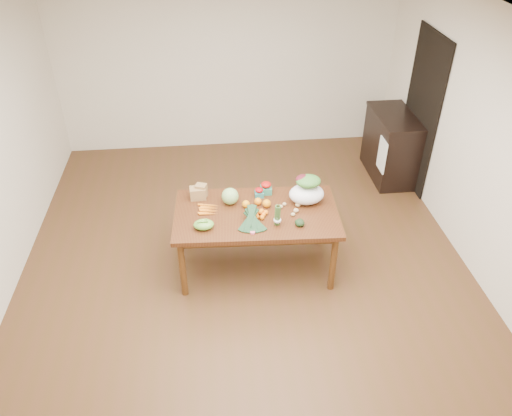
{
  "coord_description": "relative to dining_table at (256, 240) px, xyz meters",
  "views": [
    {
      "loc": [
        -0.33,
        -4.24,
        3.79
      ],
      "look_at": [
        0.12,
        0.0,
        0.8
      ],
      "focal_mm": 35.0,
      "sensor_mm": 36.0,
      "label": 1
    }
  ],
  "objects": [
    {
      "name": "potato_e",
      "position": [
        0.41,
        -0.05,
        0.4
      ],
      "size": [
        0.06,
        0.05,
        0.05
      ],
      "primitive_type": "ellipsoid",
      "color": "tan",
      "rests_on": "dining_table"
    },
    {
      "name": "dining_table",
      "position": [
        0.0,
        0.0,
        0.0
      ],
      "size": [
        1.76,
        1.04,
        0.75
      ],
      "primitive_type": "cube",
      "rotation": [
        0.0,
        0.0,
        -0.05
      ],
      "color": "#502C12",
      "rests_on": "floor"
    },
    {
      "name": "salad_bag",
      "position": [
        0.55,
        0.13,
        0.52
      ],
      "size": [
        0.39,
        0.3,
        0.29
      ],
      "primitive_type": null,
      "rotation": [
        0.0,
        0.0,
        -0.05
      ],
      "color": "white",
      "rests_on": "dining_table"
    },
    {
      "name": "dish_towel",
      "position": [
        1.84,
        1.41,
        0.18
      ],
      "size": [
        0.02,
        0.28,
        0.45
      ],
      "primitive_type": "cube",
      "color": "white",
      "rests_on": "cabinet"
    },
    {
      "name": "potato_c",
      "position": [
        0.45,
        0.06,
        0.4
      ],
      "size": [
        0.06,
        0.05,
        0.05
      ],
      "primitive_type": "ellipsoid",
      "color": "#D1B978",
      "rests_on": "dining_table"
    },
    {
      "name": "asparagus_bundle",
      "position": [
        0.19,
        -0.25,
        0.5
      ],
      "size": [
        0.09,
        0.12,
        0.26
      ],
      "primitive_type": null,
      "rotation": [
        0.15,
        0.0,
        -0.05
      ],
      "color": "#407435",
      "rests_on": "dining_table"
    },
    {
      "name": "orange_c",
      "position": [
        0.12,
        0.08,
        0.42
      ],
      "size": [
        0.09,
        0.09,
        0.09
      ],
      "primitive_type": "sphere",
      "color": "orange",
      "rests_on": "dining_table"
    },
    {
      "name": "strawberry_basket_a",
      "position": [
        0.06,
        0.29,
        0.42
      ],
      "size": [
        0.1,
        0.1,
        0.09
      ],
      "primitive_type": null,
      "rotation": [
        0.0,
        0.0,
        -0.05
      ],
      "color": "#AF0B0F",
      "rests_on": "dining_table"
    },
    {
      "name": "paper_bag",
      "position": [
        -0.6,
        0.33,
        0.45
      ],
      "size": [
        0.23,
        0.2,
        0.16
      ],
      "primitive_type": null,
      "rotation": [
        0.0,
        0.0,
        -0.05
      ],
      "color": "olive",
      "rests_on": "dining_table"
    },
    {
      "name": "floor",
      "position": [
        -0.12,
        0.01,
        -0.38
      ],
      "size": [
        6.0,
        6.0,
        0.0
      ],
      "primitive_type": "plane",
      "color": "#52321C",
      "rests_on": "ground"
    },
    {
      "name": "doorway_dark",
      "position": [
        2.36,
        1.61,
        0.68
      ],
      "size": [
        0.02,
        1.0,
        2.1
      ],
      "primitive_type": "cube",
      "color": "black",
      "rests_on": "floor"
    },
    {
      "name": "kale_bunch",
      "position": [
        -0.07,
        -0.26,
        0.45
      ],
      "size": [
        0.34,
        0.42,
        0.16
      ],
      "primitive_type": null,
      "rotation": [
        0.0,
        0.0,
        -0.05
      ],
      "color": "#15311B",
      "rests_on": "dining_table"
    },
    {
      "name": "orange_a",
      "position": [
        -0.1,
        0.1,
        0.42
      ],
      "size": [
        0.08,
        0.08,
        0.08
      ],
      "primitive_type": "sphere",
      "color": "orange",
      "rests_on": "dining_table"
    },
    {
      "name": "carrots",
      "position": [
        -0.5,
        0.09,
        0.39
      ],
      "size": [
        0.23,
        0.23,
        0.03
      ],
      "primitive_type": null,
      "rotation": [
        0.0,
        0.0,
        -0.05
      ],
      "color": "orange",
      "rests_on": "dining_table"
    },
    {
      "name": "mandarin_cluster",
      "position": [
        0.04,
        -0.07,
        0.42
      ],
      "size": [
        0.19,
        0.19,
        0.08
      ],
      "primitive_type": null,
      "rotation": [
        0.0,
        0.0,
        -0.05
      ],
      "color": "orange",
      "rests_on": "dining_table"
    },
    {
      "name": "potato_d",
      "position": [
        0.31,
        0.09,
        0.39
      ],
      "size": [
        0.05,
        0.04,
        0.04
      ],
      "primitive_type": "ellipsoid",
      "color": "tan",
      "rests_on": "dining_table"
    },
    {
      "name": "room_walls",
      "position": [
        -0.12,
        0.01,
        0.97
      ],
      "size": [
        5.02,
        6.02,
        2.7
      ],
      "color": "silver",
      "rests_on": "floor"
    },
    {
      "name": "avocado_a",
      "position": [
        0.4,
        -0.28,
        0.41
      ],
      "size": [
        0.09,
        0.11,
        0.06
      ],
      "primitive_type": "ellipsoid",
      "rotation": [
        0.0,
        0.0,
        0.3
      ],
      "color": "black",
      "rests_on": "dining_table"
    },
    {
      "name": "cabinet",
      "position": [
        2.1,
        1.79,
        0.1
      ],
      "size": [
        0.52,
        1.02,
        0.94
      ],
      "primitive_type": "cube",
      "color": "black",
      "rests_on": "floor"
    },
    {
      "name": "avocado_b",
      "position": [
        0.42,
        -0.27,
        0.41
      ],
      "size": [
        0.1,
        0.12,
        0.07
      ],
      "primitive_type": "ellipsoid",
      "rotation": [
        0.0,
        0.0,
        0.3
      ],
      "color": "black",
      "rests_on": "dining_table"
    },
    {
      "name": "potato_a",
      "position": [
        0.27,
        0.05,
        0.39
      ],
      "size": [
        0.05,
        0.04,
        0.04
      ],
      "primitive_type": "ellipsoid",
      "color": "tan",
      "rests_on": "dining_table"
    },
    {
      "name": "snap_pea_bag",
      "position": [
        -0.55,
        -0.22,
        0.42
      ],
      "size": [
        0.21,
        0.16,
        0.09
      ],
      "primitive_type": "ellipsoid",
      "color": "#68AF3B",
      "rests_on": "dining_table"
    },
    {
      "name": "cabbage",
      "position": [
        -0.26,
        0.19,
        0.47
      ],
      "size": [
        0.18,
        0.18,
        0.18
      ],
      "primitive_type": "sphere",
      "color": "#8CB568",
      "rests_on": "dining_table"
    },
    {
      "name": "potato_b",
      "position": [
        0.37,
        -0.11,
        0.39
      ],
      "size": [
        0.05,
        0.04,
        0.04
      ],
      "primitive_type": "ellipsoid",
      "color": "tan",
      "rests_on": "dining_table"
    },
    {
      "name": "ceiling",
      "position": [
        -0.12,
        0.01,
        2.33
      ],
      "size": [
        5.0,
        6.0,
        0.02
      ],
      "primitive_type": "cube",
      "color": "white",
      "rests_on": "room_walls"
    },
    {
      "name": "strawberry_basket_b",
      "position": [
        0.15,
        0.36,
        0.43
      ],
      "size": [
        0.13,
        0.13,
        0.11
      ],
      "primitive_type": null,
      "rotation": [
        0.0,
        0.0,
        -0.05
      ],
      "color": "#AF190B",
      "rests_on": "dining_table"
    },
    {
      "name": "orange_b",
      "position": [
        0.03,
        0.14,
        0.42
      ],
      "size": [
        0.08,
        0.08,
        0.08
      ],
      "primitive_type": "sphere",
      "color": "orange",
      "rests_on": "dining_table"
    }
  ]
}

